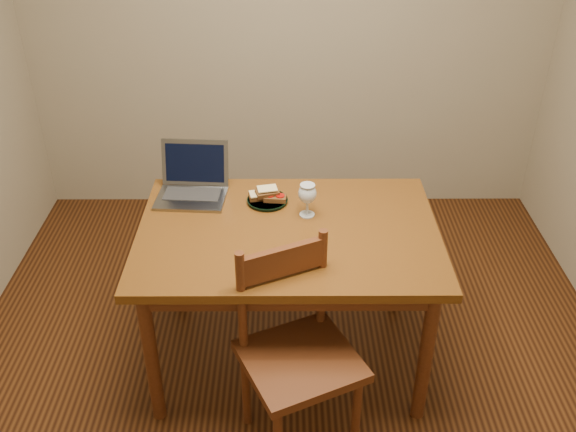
{
  "coord_description": "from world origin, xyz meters",
  "views": [
    {
      "loc": [
        -0.02,
        -2.21,
        2.26
      ],
      "look_at": [
        -0.01,
        0.11,
        0.8
      ],
      "focal_mm": 40.0,
      "sensor_mm": 36.0,
      "label": 1
    }
  ],
  "objects_px": {
    "chair": "(298,346)",
    "laptop": "(193,181)",
    "milk_glass": "(307,200)",
    "plate": "(267,201)",
    "table": "(288,246)"
  },
  "relations": [
    {
      "from": "table",
      "to": "milk_glass",
      "type": "height_order",
      "value": "milk_glass"
    },
    {
      "from": "chair",
      "to": "milk_glass",
      "type": "bearing_deg",
      "value": 60.1
    },
    {
      "from": "table",
      "to": "milk_glass",
      "type": "relative_size",
      "value": 8.25
    },
    {
      "from": "chair",
      "to": "milk_glass",
      "type": "distance_m",
      "value": 0.66
    },
    {
      "from": "table",
      "to": "plate",
      "type": "bearing_deg",
      "value": 112.56
    },
    {
      "from": "plate",
      "to": "laptop",
      "type": "xyz_separation_m",
      "value": [
        -0.35,
        0.09,
        0.05
      ]
    },
    {
      "from": "chair",
      "to": "laptop",
      "type": "relative_size",
      "value": 1.67
    },
    {
      "from": "table",
      "to": "laptop",
      "type": "xyz_separation_m",
      "value": [
        -0.45,
        0.32,
        0.15
      ]
    },
    {
      "from": "plate",
      "to": "milk_glass",
      "type": "height_order",
      "value": "milk_glass"
    },
    {
      "from": "table",
      "to": "chair",
      "type": "bearing_deg",
      "value": -85.66
    },
    {
      "from": "milk_glass",
      "to": "table",
      "type": "bearing_deg",
      "value": -126.2
    },
    {
      "from": "milk_glass",
      "to": "chair",
      "type": "bearing_deg",
      "value": -94.92
    },
    {
      "from": "plate",
      "to": "milk_glass",
      "type": "bearing_deg",
      "value": -32.29
    },
    {
      "from": "table",
      "to": "plate",
      "type": "distance_m",
      "value": 0.26
    },
    {
      "from": "table",
      "to": "milk_glass",
      "type": "bearing_deg",
      "value": 53.8
    }
  ]
}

